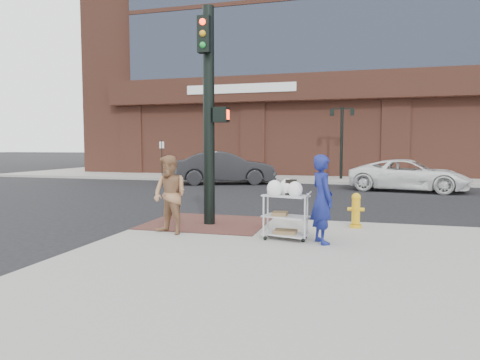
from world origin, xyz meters
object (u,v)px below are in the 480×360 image
(fire_hydrant, at_px, (356,210))
(pedestrian_tan, at_px, (170,195))
(woman_blue, at_px, (322,199))
(minivan_white, at_px, (409,175))
(lamp_post, at_px, (342,135))
(utility_cart, at_px, (286,212))
(traffic_signal_pole, at_px, (209,109))
(sedan_dark, at_px, (225,168))

(fire_hydrant, bearing_deg, pedestrian_tan, -155.16)
(woman_blue, xyz_separation_m, minivan_white, (2.86, 12.03, -0.29))
(lamp_post, bearing_deg, minivan_white, -55.66)
(lamp_post, bearing_deg, utility_cart, -91.77)
(traffic_signal_pole, height_order, minivan_white, traffic_signal_pole)
(traffic_signal_pole, distance_m, sedan_dark, 12.58)
(traffic_signal_pole, height_order, fire_hydrant, traffic_signal_pole)
(minivan_white, bearing_deg, woman_blue, 177.61)
(lamp_post, relative_size, woman_blue, 2.38)
(traffic_signal_pole, relative_size, minivan_white, 0.99)
(sedan_dark, xyz_separation_m, minivan_white, (8.90, -1.22, -0.16))
(lamp_post, relative_size, utility_cart, 3.37)
(minivan_white, height_order, utility_cart, minivan_white)
(pedestrian_tan, xyz_separation_m, minivan_white, (5.98, 11.99, -0.27))
(traffic_signal_pole, distance_m, fire_hydrant, 4.04)
(minivan_white, bearing_deg, lamp_post, 45.32)
(minivan_white, bearing_deg, pedestrian_tan, 164.46)
(pedestrian_tan, bearing_deg, traffic_signal_pole, 91.29)
(woman_blue, bearing_deg, sedan_dark, -4.54)
(woman_blue, bearing_deg, utility_cart, 48.99)
(traffic_signal_pole, bearing_deg, lamp_post, 80.76)
(minivan_white, bearing_deg, utility_cart, 174.24)
(lamp_post, distance_m, woman_blue, 16.60)
(pedestrian_tan, height_order, fire_hydrant, pedestrian_tan)
(woman_blue, relative_size, fire_hydrant, 2.13)
(minivan_white, xyz_separation_m, fire_hydrant, (-2.24, -10.26, -0.15))
(lamp_post, xyz_separation_m, woman_blue, (0.21, -16.52, -1.63))
(fire_hydrant, bearing_deg, lamp_post, 93.21)
(woman_blue, relative_size, pedestrian_tan, 1.02)
(sedan_dark, distance_m, fire_hydrant, 13.27)
(pedestrian_tan, bearing_deg, lamp_post, 100.65)
(minivan_white, bearing_deg, fire_hydrant, 178.67)
(minivan_white, bearing_deg, sedan_dark, 93.18)
(woman_blue, height_order, pedestrian_tan, woman_blue)
(utility_cart, distance_m, fire_hydrant, 2.10)
(woman_blue, relative_size, sedan_dark, 0.32)
(pedestrian_tan, relative_size, sedan_dark, 0.32)
(sedan_dark, height_order, utility_cart, sedan_dark)
(lamp_post, height_order, minivan_white, lamp_post)
(sedan_dark, relative_size, fire_hydrant, 6.62)
(lamp_post, relative_size, sedan_dark, 0.77)
(utility_cart, bearing_deg, minivan_white, 73.27)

